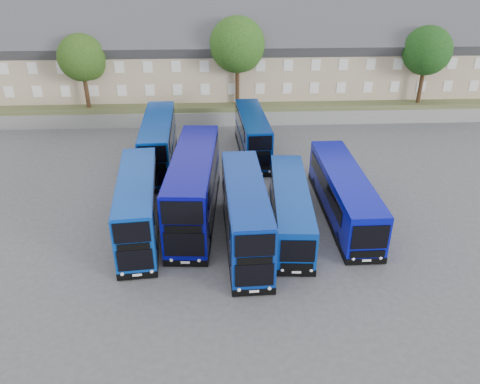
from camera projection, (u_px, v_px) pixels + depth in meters
name	position (u px, v px, depth m)	size (l,w,h in m)	color
ground	(224.00, 255.00, 29.73)	(120.00, 120.00, 0.00)	#4B4C51
retaining_wall	(220.00, 119.00, 50.54)	(70.00, 0.40, 1.50)	slate
earth_bank	(219.00, 91.00, 59.24)	(80.00, 20.00, 2.00)	#4C522E
terrace_row	(244.00, 52.00, 53.22)	(60.00, 10.40, 11.20)	tan
dd_front_left	(138.00, 207.00, 31.09)	(3.34, 10.57, 4.13)	#0838A0
dd_front_mid	(194.00, 188.00, 32.80)	(3.59, 12.26, 4.81)	#070786
dd_front_right	(245.00, 216.00, 29.98)	(2.84, 10.90, 4.30)	navy
dd_rear_left	(159.00, 144.00, 40.67)	(2.84, 10.87, 4.29)	#083AA0
dd_rear_right	(252.00, 136.00, 42.96)	(2.82, 9.98, 3.92)	navy
coach_east_a	(290.00, 209.00, 31.96)	(3.13, 11.32, 3.06)	#08349A
coach_east_b	(344.00, 195.00, 33.39)	(2.68, 12.32, 3.36)	#090EA6
tree_west	(83.00, 59.00, 47.95)	(4.80, 4.80, 7.65)	#382314
tree_mid	(239.00, 47.00, 48.61)	(5.76, 5.76, 9.18)	#382314
tree_east	(428.00, 52.00, 49.35)	(5.12, 5.12, 8.16)	#382314
tree_far	(454.00, 37.00, 55.62)	(5.44, 5.44, 8.67)	#382314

